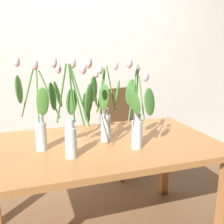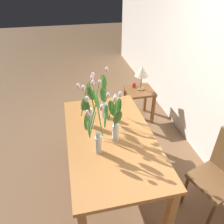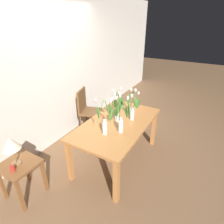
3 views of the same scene
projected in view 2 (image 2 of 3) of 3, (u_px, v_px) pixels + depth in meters
The scene contains 10 objects.
ground_plane at pixel (111, 182), 2.70m from camera, with size 18.00×18.00×0.00m, color brown.
dining_table at pixel (111, 143), 2.34m from camera, with size 1.60×0.90×0.74m.
tulip_vase_0 at pixel (90, 109), 2.29m from camera, with size 0.27×0.25×0.58m.
tulip_vase_1 at pixel (115, 120), 2.13m from camera, with size 0.23×0.20×0.55m.
tulip_vase_2 at pixel (96, 134), 1.98m from camera, with size 0.20×0.22×0.57m.
tulip_vase_3 at pixel (102, 100), 2.47m from camera, with size 0.29×0.21×0.57m.
dining_chair at pixel (222, 172), 2.16m from camera, with size 0.50×0.50×0.93m.
side_table at pixel (139, 96), 3.63m from camera, with size 0.44×0.44×0.55m.
table_lamp at pixel (142, 72), 3.41m from camera, with size 0.22×0.22×0.40m.
pillar_candle at pixel (134, 85), 3.62m from camera, with size 0.06×0.06×0.07m, color #B72D23.
Camera 2 is at (1.73, -0.37, 2.22)m, focal length 35.08 mm.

